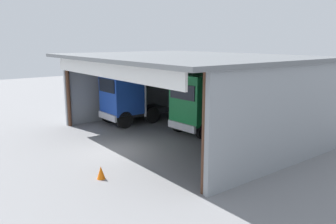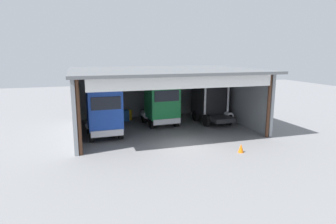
{
  "view_description": "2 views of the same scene",
  "coord_description": "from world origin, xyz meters",
  "px_view_note": "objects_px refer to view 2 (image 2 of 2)",
  "views": [
    {
      "loc": [
        15.53,
        -8.35,
        5.78
      ],
      "look_at": [
        0.0,
        3.53,
        1.66
      ],
      "focal_mm": 36.46,
      "sensor_mm": 36.0,
      "label": 1
    },
    {
      "loc": [
        -6.71,
        -17.96,
        6.19
      ],
      "look_at": [
        0.0,
        3.53,
        1.66
      ],
      "focal_mm": 31.59,
      "sensor_mm": 36.0,
      "label": 2
    }
  ],
  "objects_px": {
    "truck_black_center_left_bay": "(210,101)",
    "tool_cart": "(124,116)",
    "oil_drum": "(129,115)",
    "truck_green_center_bay": "(161,103)",
    "traffic_cone": "(241,148)",
    "truck_blue_right_bay": "(104,112)"
  },
  "relations": [
    {
      "from": "truck_black_center_left_bay",
      "to": "traffic_cone",
      "type": "distance_m",
      "value": 8.62
    },
    {
      "from": "traffic_cone",
      "to": "truck_blue_right_bay",
      "type": "bearing_deg",
      "value": 143.49
    },
    {
      "from": "traffic_cone",
      "to": "oil_drum",
      "type": "bearing_deg",
      "value": 114.38
    },
    {
      "from": "truck_blue_right_bay",
      "to": "truck_black_center_left_bay",
      "type": "relative_size",
      "value": 1.03
    },
    {
      "from": "truck_green_center_bay",
      "to": "tool_cart",
      "type": "height_order",
      "value": "truck_green_center_bay"
    },
    {
      "from": "truck_green_center_bay",
      "to": "oil_drum",
      "type": "xyz_separation_m",
      "value": [
        -2.24,
        3.11,
        -1.5
      ]
    },
    {
      "from": "traffic_cone",
      "to": "truck_green_center_bay",
      "type": "bearing_deg",
      "value": 109.37
    },
    {
      "from": "truck_green_center_bay",
      "to": "truck_black_center_left_bay",
      "type": "bearing_deg",
      "value": 177.61
    },
    {
      "from": "oil_drum",
      "to": "traffic_cone",
      "type": "xyz_separation_m",
      "value": [
        5.14,
        -11.34,
        -0.18
      ]
    },
    {
      "from": "oil_drum",
      "to": "tool_cart",
      "type": "bearing_deg",
      "value": -142.93
    },
    {
      "from": "truck_green_center_bay",
      "to": "oil_drum",
      "type": "bearing_deg",
      "value": -57.22
    },
    {
      "from": "truck_black_center_left_bay",
      "to": "tool_cart",
      "type": "distance_m",
      "value": 8.02
    },
    {
      "from": "truck_green_center_bay",
      "to": "tool_cart",
      "type": "distance_m",
      "value": 4.15
    },
    {
      "from": "tool_cart",
      "to": "truck_black_center_left_bay",
      "type": "bearing_deg",
      "value": -19.62
    },
    {
      "from": "truck_green_center_bay",
      "to": "truck_black_center_left_bay",
      "type": "relative_size",
      "value": 1.06
    },
    {
      "from": "truck_blue_right_bay",
      "to": "oil_drum",
      "type": "bearing_deg",
      "value": -118.13
    },
    {
      "from": "truck_blue_right_bay",
      "to": "tool_cart",
      "type": "xyz_separation_m",
      "value": [
        2.22,
        5.1,
        -1.47
      ]
    },
    {
      "from": "truck_blue_right_bay",
      "to": "truck_black_center_left_bay",
      "type": "xyz_separation_m",
      "value": [
        9.66,
        2.44,
        -0.09
      ]
    },
    {
      "from": "truck_green_center_bay",
      "to": "traffic_cone",
      "type": "height_order",
      "value": "truck_green_center_bay"
    },
    {
      "from": "truck_black_center_left_bay",
      "to": "truck_blue_right_bay",
      "type": "bearing_deg",
      "value": -167.53
    },
    {
      "from": "truck_green_center_bay",
      "to": "traffic_cone",
      "type": "relative_size",
      "value": 8.71
    },
    {
      "from": "truck_green_center_bay",
      "to": "truck_black_center_left_bay",
      "type": "xyz_separation_m",
      "value": [
        4.67,
        0.05,
        -0.08
      ]
    }
  ]
}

